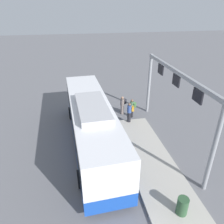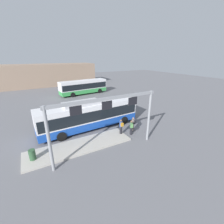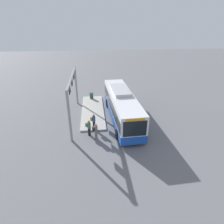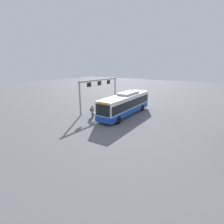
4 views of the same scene
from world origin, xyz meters
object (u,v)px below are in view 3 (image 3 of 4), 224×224
Objects in this scene: bus_main at (121,105)px; person_boarding at (96,131)px; person_waiting_mid at (89,128)px; person_waiting_near at (94,121)px; trash_bin at (92,96)px.

bus_main is 7.21× the size of person_boarding.
person_waiting_mid is (3.33, -3.78, -0.92)m from bus_main.
person_waiting_near is (2.31, -3.29, -0.76)m from bus_main.
person_boarding is 1.00× the size of person_waiting_mid.
person_boarding is at bearing -81.32° from person_waiting_near.
person_waiting_mid is (1.02, -0.49, -0.16)m from person_waiting_near.
person_boarding is at bearing 1.98° from trash_bin.
trash_bin is at bearing 115.65° from person_waiting_mid.
bus_main is 13.38× the size of trash_bin.
bus_main reaches higher than person_boarding.
bus_main is 5.13m from person_waiting_mid.
person_waiting_mid is (-0.75, -0.66, 0.00)m from person_boarding.
bus_main is at bearing 68.75° from person_waiting_mid.
person_waiting_near is 1.14m from person_waiting_mid.
person_boarding is at bearing -21.34° from person_waiting_mid.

